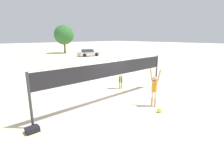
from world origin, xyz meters
The scene contains 8 objects.
ground_plane centered at (0.00, 0.00, 0.00)m, with size 200.00×200.00×0.00m, color beige.
volleyball_net centered at (0.00, 0.00, 1.78)m, with size 9.04×0.11×2.41m.
player_spiker centered at (1.22, -2.02, 1.10)m, with size 0.28×0.70×2.09m.
player_blocker centered at (2.25, 1.51, 1.16)m, with size 0.28×0.71×2.19m.
volleyball centered at (0.77, -2.69, 0.12)m, with size 0.24×0.24×0.24m.
gear_bag centered at (-4.59, -0.28, 0.12)m, with size 0.51×0.35×0.23m.
parked_car_mid centered at (13.20, 21.04, 0.59)m, with size 4.30×2.55×1.32m.
tree_left_cluster centered at (12.81, 29.63, 4.05)m, with size 4.30×4.30×6.21m.
Camera 1 is at (-6.51, -7.05, 3.73)m, focal length 28.00 mm.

